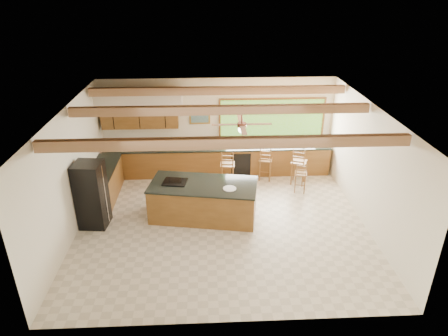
{
  "coord_description": "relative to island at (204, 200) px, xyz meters",
  "views": [
    {
      "loc": [
        -0.38,
        -8.6,
        5.67
      ],
      "look_at": [
        0.08,
        0.8,
        1.19
      ],
      "focal_mm": 32.0,
      "sensor_mm": 36.0,
      "label": 1
    }
  ],
  "objects": [
    {
      "name": "bar_stool_b",
      "position": [
        2.81,
        1.15,
        0.1
      ],
      "size": [
        0.42,
        0.42,
        0.97
      ],
      "rotation": [
        0.0,
        0.0,
        -0.25
      ],
      "color": "brown",
      "rests_on": "ground"
    },
    {
      "name": "bar_stool_a",
      "position": [
        0.71,
        1.59,
        0.21
      ],
      "size": [
        0.45,
        0.45,
        1.17
      ],
      "rotation": [
        0.0,
        0.0,
        -0.09
      ],
      "color": "brown",
      "rests_on": "ground"
    },
    {
      "name": "island",
      "position": [
        0.0,
        0.0,
        0.0
      ],
      "size": [
        2.9,
        1.73,
        0.97
      ],
      "rotation": [
        0.0,
        0.0,
        -0.17
      ],
      "color": "brown",
      "rests_on": "ground"
    },
    {
      "name": "bar_stool_c",
      "position": [
        1.91,
        1.99,
        0.17
      ],
      "size": [
        0.47,
        0.47,
        1.1
      ],
      "rotation": [
        0.0,
        0.0,
        -0.24
      ],
      "color": "brown",
      "rests_on": "ground"
    },
    {
      "name": "bar_stool_d",
      "position": [
        2.86,
        1.65,
        0.22
      ],
      "size": [
        0.55,
        0.56,
        1.18
      ],
      "rotation": [
        0.0,
        0.0,
        -0.4
      ],
      "color": "brown",
      "rests_on": "ground"
    },
    {
      "name": "counter_run",
      "position": [
        -0.35,
        2.12,
        -0.01
      ],
      "size": [
        7.12,
        3.1,
        1.25
      ],
      "color": "brown",
      "rests_on": "ground"
    },
    {
      "name": "room_shell",
      "position": [
        0.3,
        0.25,
        1.74
      ],
      "size": [
        7.27,
        6.54,
        3.02
      ],
      "color": "white",
      "rests_on": "ground"
    },
    {
      "name": "ground",
      "position": [
        0.47,
        -0.4,
        -0.48
      ],
      "size": [
        7.2,
        7.2,
        0.0
      ],
      "primitive_type": "plane",
      "color": "beige",
      "rests_on": "ground"
    },
    {
      "name": "refrigerator",
      "position": [
        -2.75,
        -0.26,
        0.38
      ],
      "size": [
        0.73,
        0.71,
        1.7
      ],
      "rotation": [
        0.0,
        0.0,
        -0.1
      ],
      "color": "black",
      "rests_on": "ground"
    }
  ]
}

